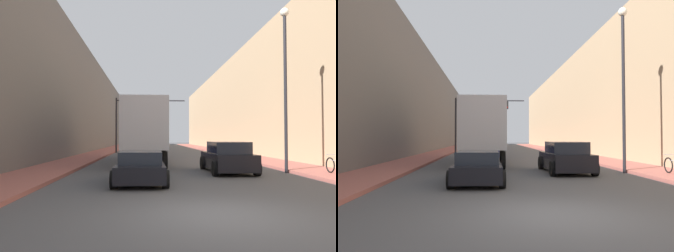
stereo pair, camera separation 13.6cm
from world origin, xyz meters
TOP-DOWN VIEW (x-y plane):
  - ground_plane at (0.00, 0.00)m, footprint 200.00×200.00m
  - sidewalk_right at (6.82, 30.00)m, footprint 2.84×80.00m
  - sidewalk_left at (-6.82, 30.00)m, footprint 2.84×80.00m
  - building_right at (11.24, 30.00)m, footprint 6.00×80.00m
  - building_left at (-11.24, 30.00)m, footprint 6.00×80.00m
  - semi_truck at (-1.86, 16.30)m, footprint 2.59×13.84m
  - sedan_car at (-1.95, 5.58)m, footprint 2.05×4.52m
  - suv_car at (2.38, 8.99)m, footprint 2.19×4.65m
  - traffic_signal_gantry at (-3.03, 30.24)m, footprint 7.98×0.35m
  - street_lamp at (5.25, 8.48)m, footprint 0.44×0.44m

SIDE VIEW (x-z plane):
  - ground_plane at x=0.00m, z-range 0.00..0.00m
  - sidewalk_right at x=6.82m, z-range 0.00..0.15m
  - sidewalk_left at x=-6.82m, z-range 0.00..0.15m
  - sedan_car at x=-1.95m, z-range -0.02..1.23m
  - suv_car at x=2.38m, z-range -0.03..1.52m
  - semi_truck at x=-1.86m, z-range 0.26..4.26m
  - traffic_signal_gantry at x=-3.03m, z-range 1.41..7.72m
  - street_lamp at x=5.25m, z-range 1.03..9.39m
  - building_right at x=11.24m, z-range 0.00..11.30m
  - building_left at x=-11.24m, z-range 0.00..11.65m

